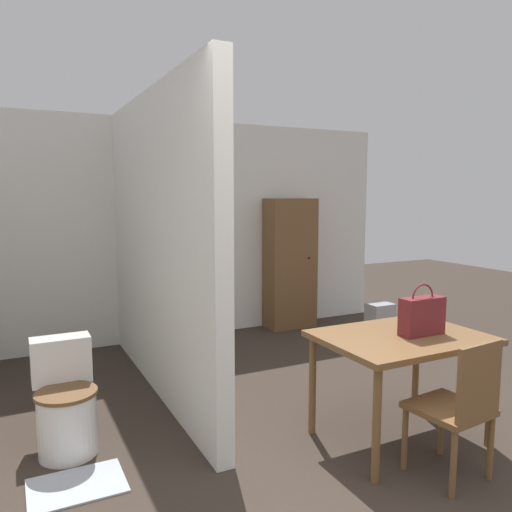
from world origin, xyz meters
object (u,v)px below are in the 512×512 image
(handbag, at_px, (422,315))
(wooden_cabinet, at_px, (290,263))
(toilet, at_px, (66,405))
(dining_table, at_px, (401,347))
(space_heater, at_px, (380,323))
(wooden_chair, at_px, (459,405))

(handbag, distance_m, wooden_cabinet, 3.01)
(toilet, distance_m, handbag, 2.42)
(dining_table, bearing_deg, toilet, 157.11)
(dining_table, height_order, handbag, handbag)
(dining_table, bearing_deg, space_heater, 52.84)
(dining_table, bearing_deg, wooden_chair, -93.76)
(wooden_chair, distance_m, wooden_cabinet, 3.52)
(dining_table, distance_m, space_heater, 2.30)
(dining_table, xyz_separation_m, space_heater, (1.36, 1.80, -0.43))
(wooden_chair, xyz_separation_m, wooden_cabinet, (0.86, 3.40, 0.35))
(dining_table, distance_m, toilet, 2.24)
(dining_table, relative_size, space_heater, 2.37)
(handbag, bearing_deg, toilet, 156.96)
(wooden_cabinet, height_order, space_heater, wooden_cabinet)
(dining_table, distance_m, handbag, 0.25)
(wooden_chair, bearing_deg, toilet, 139.63)
(dining_table, relative_size, wooden_cabinet, 0.67)
(toilet, bearing_deg, dining_table, -22.89)
(wooden_chair, bearing_deg, handbag, 66.03)
(wooden_chair, relative_size, wooden_cabinet, 0.53)
(dining_table, relative_size, wooden_chair, 1.27)
(space_heater, bearing_deg, toilet, -164.60)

